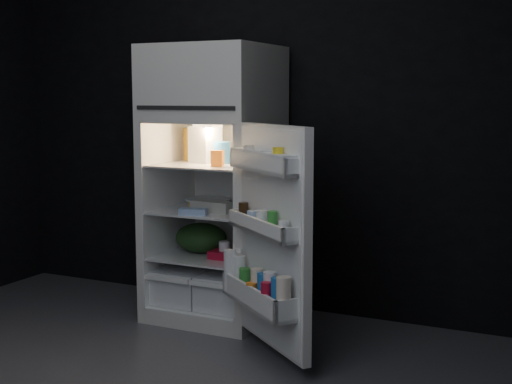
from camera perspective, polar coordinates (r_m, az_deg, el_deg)
The scene contains 16 objects.
wall_back at distance 4.91m, azimuth 0.37°, elevation 6.40°, with size 4.00×0.00×2.70m, color black.
refrigerator at distance 4.67m, azimuth -3.27°, elevation 1.47°, with size 0.76×0.71×1.78m.
fridge_door at distance 3.87m, azimuth 1.04°, elevation -3.92°, with size 0.68×0.60×1.22m.
milk_jug at distance 4.68m, azimuth -4.09°, elevation 3.82°, with size 0.16×0.16×0.24m, color white.
mayo_jar at distance 4.63m, azimuth -2.72°, elevation 3.16°, with size 0.11×0.11×0.14m, color #1F5EA9.
jam_jar at distance 4.48m, azimuth -0.98°, elevation 2.95°, with size 0.09×0.09×0.13m, color black.
amber_bottle at distance 4.87m, azimuth -5.38°, elevation 3.83°, with size 0.08×0.08×0.22m, color gold.
small_carton at distance 4.44m, azimuth -3.10°, elevation 2.71°, with size 0.07×0.06×0.10m, color orange.
egg_carton at distance 4.55m, azimuth -3.51°, elevation -1.17°, with size 0.28×0.10×0.07m, color #9B998D.
pie at distance 4.81m, azimuth -3.87°, elevation -0.86°, with size 0.27×0.27×0.04m, color tan.
flat_package at distance 4.45m, azimuth -5.06°, elevation -1.58°, with size 0.17×0.08×0.04m, color #829EC9.
wrapped_pkg at distance 4.73m, azimuth -0.05°, elevation -0.94°, with size 0.12×0.10×0.05m, color beige.
produce_bag at distance 4.77m, azimuth -4.40°, elevation -3.67°, with size 0.35×0.30×0.20m, color #193815.
yogurt_tray at distance 4.57m, azimuth -1.89°, elevation -5.09°, with size 0.29×0.15×0.05m, color #AA0E27.
small_can_red at distance 4.73m, azimuth -1.00°, elevation -4.38°, with size 0.07×0.07×0.09m, color #AA0E27.
small_can_silver at distance 4.73m, azimuth 0.37°, elevation -4.38°, with size 0.06×0.06×0.09m, color silver.
Camera 1 is at (2.11, -2.74, 1.46)m, focal length 50.00 mm.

